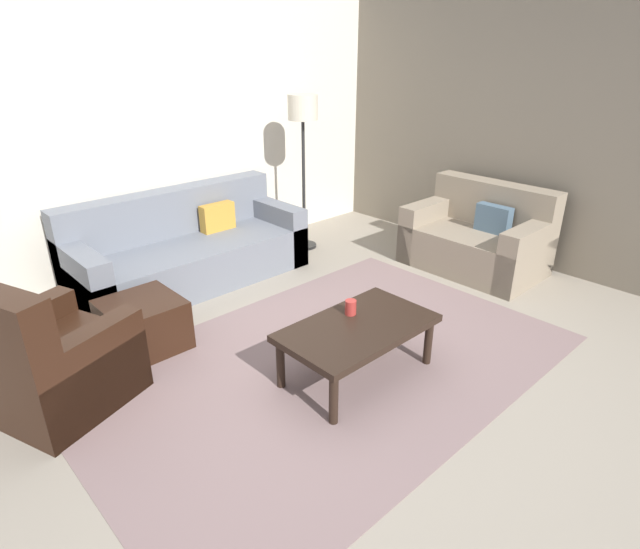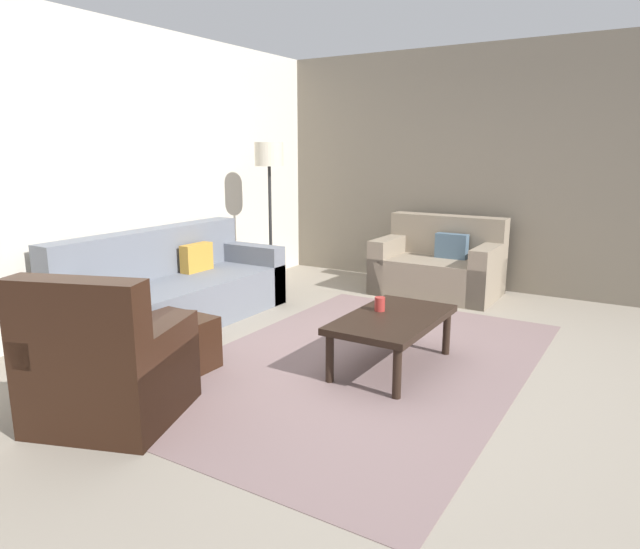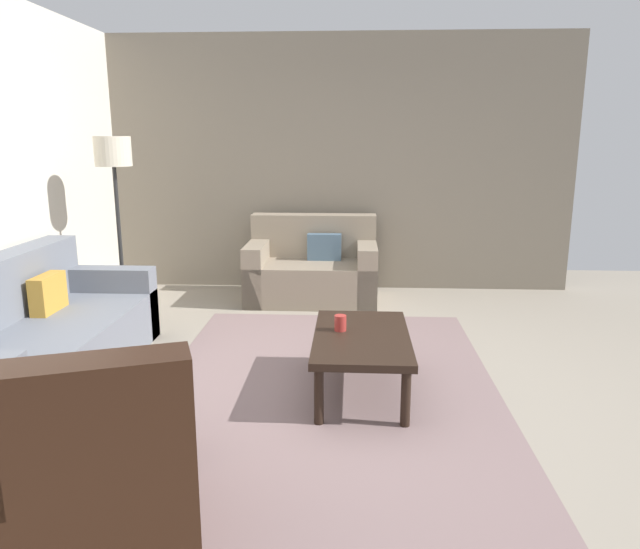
{
  "view_description": "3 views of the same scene",
  "coord_description": "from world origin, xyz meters",
  "px_view_note": "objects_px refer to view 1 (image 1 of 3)",
  "views": [
    {
      "loc": [
        -2.28,
        -2.34,
        2.19
      ],
      "look_at": [
        -0.05,
        0.04,
        0.73
      ],
      "focal_mm": 28.96,
      "sensor_mm": 36.0,
      "label": 1
    },
    {
      "loc": [
        -3.71,
        -1.9,
        1.64
      ],
      "look_at": [
        -0.05,
        0.35,
        0.68
      ],
      "focal_mm": 31.7,
      "sensor_mm": 36.0,
      "label": 2
    },
    {
      "loc": [
        -3.74,
        -0.17,
        1.7
      ],
      "look_at": [
        0.07,
        0.05,
        0.81
      ],
      "focal_mm": 33.25,
      "sensor_mm": 36.0,
      "label": 3
    }
  ],
  "objects_px": {
    "cup": "(351,307)",
    "couch_loveseat": "(479,240)",
    "coffee_table": "(358,331)",
    "lamp_standing": "(303,124)",
    "armchair_leather": "(46,367)",
    "ottoman": "(143,324)",
    "couch_main": "(186,251)"
  },
  "relations": [
    {
      "from": "cup",
      "to": "lamp_standing",
      "type": "relative_size",
      "value": 0.06
    },
    {
      "from": "couch_loveseat",
      "to": "cup",
      "type": "xyz_separation_m",
      "value": [
        -2.33,
        -0.35,
        0.16
      ]
    },
    {
      "from": "couch_loveseat",
      "to": "lamp_standing",
      "type": "xyz_separation_m",
      "value": [
        -0.96,
        1.7,
        1.11
      ]
    },
    {
      "from": "coffee_table",
      "to": "lamp_standing",
      "type": "relative_size",
      "value": 0.64
    },
    {
      "from": "couch_loveseat",
      "to": "armchair_leather",
      "type": "height_order",
      "value": "armchair_leather"
    },
    {
      "from": "ottoman",
      "to": "coffee_table",
      "type": "distance_m",
      "value": 1.69
    },
    {
      "from": "couch_loveseat",
      "to": "armchair_leather",
      "type": "distance_m",
      "value": 4.17
    },
    {
      "from": "cup",
      "to": "couch_loveseat",
      "type": "bearing_deg",
      "value": 8.45
    },
    {
      "from": "couch_loveseat",
      "to": "coffee_table",
      "type": "height_order",
      "value": "couch_loveseat"
    },
    {
      "from": "couch_main",
      "to": "ottoman",
      "type": "relative_size",
      "value": 4.06
    },
    {
      "from": "couch_loveseat",
      "to": "cup",
      "type": "bearing_deg",
      "value": -171.55
    },
    {
      "from": "couch_main",
      "to": "couch_loveseat",
      "type": "bearing_deg",
      "value": -37.09
    },
    {
      "from": "couch_main",
      "to": "armchair_leather",
      "type": "xyz_separation_m",
      "value": [
        -1.7,
        -1.22,
        0.01
      ]
    },
    {
      "from": "coffee_table",
      "to": "lamp_standing",
      "type": "bearing_deg",
      "value": 56.69
    },
    {
      "from": "couch_loveseat",
      "to": "armchair_leather",
      "type": "xyz_separation_m",
      "value": [
        -4.12,
        0.62,
        0.01
      ]
    },
    {
      "from": "armchair_leather",
      "to": "coffee_table",
      "type": "height_order",
      "value": "armchair_leather"
    },
    {
      "from": "cup",
      "to": "armchair_leather",
      "type": "bearing_deg",
      "value": 151.76
    },
    {
      "from": "couch_main",
      "to": "couch_loveseat",
      "type": "distance_m",
      "value": 3.04
    },
    {
      "from": "couch_loveseat",
      "to": "ottoman",
      "type": "distance_m",
      "value": 3.47
    },
    {
      "from": "coffee_table",
      "to": "lamp_standing",
      "type": "distance_m",
      "value": 2.83
    },
    {
      "from": "coffee_table",
      "to": "cup",
      "type": "xyz_separation_m",
      "value": [
        0.08,
        0.14,
        0.11
      ]
    },
    {
      "from": "couch_loveseat",
      "to": "ottoman",
      "type": "relative_size",
      "value": 2.42
    },
    {
      "from": "armchair_leather",
      "to": "cup",
      "type": "height_order",
      "value": "armchair_leather"
    },
    {
      "from": "armchair_leather",
      "to": "couch_main",
      "type": "bearing_deg",
      "value": 35.72
    },
    {
      "from": "armchair_leather",
      "to": "cup",
      "type": "bearing_deg",
      "value": -28.24
    },
    {
      "from": "armchair_leather",
      "to": "ottoman",
      "type": "bearing_deg",
      "value": 20.12
    },
    {
      "from": "cup",
      "to": "lamp_standing",
      "type": "distance_m",
      "value": 2.64
    },
    {
      "from": "couch_main",
      "to": "cup",
      "type": "xyz_separation_m",
      "value": [
        0.1,
        -2.18,
        0.17
      ]
    },
    {
      "from": "cup",
      "to": "lamp_standing",
      "type": "xyz_separation_m",
      "value": [
        1.37,
        2.05,
        0.94
      ]
    },
    {
      "from": "lamp_standing",
      "to": "couch_loveseat",
      "type": "bearing_deg",
      "value": -60.49
    },
    {
      "from": "coffee_table",
      "to": "cup",
      "type": "relative_size",
      "value": 10.15
    },
    {
      "from": "ottoman",
      "to": "armchair_leather",
      "type": "bearing_deg",
      "value": -159.88
    }
  ]
}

